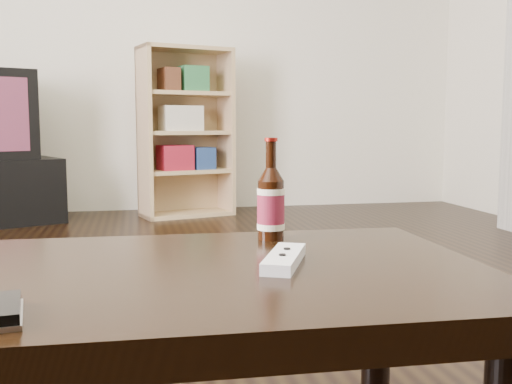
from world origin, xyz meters
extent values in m
cube|color=silver|center=(0.00, 3.01, 1.35)|extent=(5.00, 0.02, 2.70)
cube|color=tan|center=(0.15, 2.57, 0.56)|extent=(0.10, 0.27, 1.12)
cube|color=tan|center=(0.70, 2.73, 0.56)|extent=(0.10, 0.27, 1.12)
cube|color=tan|center=(0.42, 2.65, 1.11)|extent=(0.66, 0.43, 0.03)
cube|color=tan|center=(0.42, 2.65, 0.01)|extent=(0.66, 0.43, 0.03)
cube|color=tan|center=(0.39, 2.77, 0.56)|extent=(0.59, 0.19, 1.12)
cube|color=tan|center=(0.42, 2.65, 0.30)|extent=(0.60, 0.39, 0.03)
cube|color=tan|center=(0.42, 2.65, 0.56)|extent=(0.60, 0.39, 0.03)
cube|color=tan|center=(0.42, 2.65, 0.82)|extent=(0.60, 0.39, 0.03)
cube|color=maroon|center=(0.35, 2.61, 0.40)|extent=(0.25, 0.22, 0.16)
cube|color=navy|center=(0.53, 2.67, 0.39)|extent=(0.18, 0.20, 0.15)
cube|color=beige|center=(0.39, 2.62, 0.66)|extent=(0.30, 0.24, 0.16)
cube|color=#2C703F|center=(0.47, 2.65, 0.91)|extent=(0.21, 0.21, 0.16)
cube|color=#522C1A|center=(0.31, 2.60, 0.91)|extent=(0.15, 0.19, 0.15)
cube|color=black|center=(0.12, -0.45, 0.36)|extent=(1.06, 0.63, 0.05)
cylinder|color=black|center=(0.58, -0.22, 0.17)|extent=(0.06, 0.06, 0.34)
cylinder|color=black|center=(0.34, -0.23, 0.45)|extent=(0.06, 0.06, 0.12)
cylinder|color=maroon|center=(0.34, -0.23, 0.45)|extent=(0.07, 0.07, 0.07)
cylinder|color=#F2E7C8|center=(0.34, -0.23, 0.49)|extent=(0.07, 0.07, 0.01)
cylinder|color=#F2E7C8|center=(0.34, -0.23, 0.42)|extent=(0.07, 0.07, 0.01)
cone|color=black|center=(0.34, -0.23, 0.52)|extent=(0.06, 0.06, 0.03)
cylinder|color=black|center=(0.34, -0.23, 0.56)|extent=(0.03, 0.03, 0.05)
cylinder|color=maroon|center=(0.34, -0.23, 0.59)|extent=(0.03, 0.03, 0.01)
cube|color=silver|center=(0.32, -0.45, 0.40)|extent=(0.11, 0.18, 0.02)
cylinder|color=black|center=(0.33, -0.42, 0.41)|extent=(0.02, 0.02, 0.00)
cylinder|color=black|center=(0.31, -0.47, 0.41)|extent=(0.02, 0.02, 0.00)
camera|label=1|loc=(0.08, -1.37, 0.62)|focal=42.00mm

